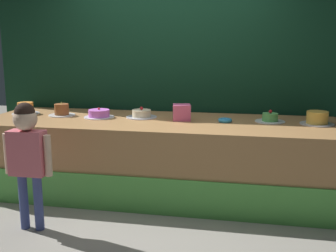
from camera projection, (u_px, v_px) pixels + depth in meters
ground_plane at (147, 213)px, 3.94m from camera, size 12.00×12.00×0.00m
stage_platform at (160, 157)px, 4.42m from camera, size 3.81×1.19×0.81m
curtain_backdrop at (171, 51)px, 4.86m from camera, size 4.43×0.08×3.05m
child_figure at (27, 149)px, 3.47m from camera, size 0.44×0.20×1.14m
pink_box at (182, 112)px, 4.34m from camera, size 0.22×0.20×0.17m
donut at (225, 120)px, 4.24m from camera, size 0.15×0.15×0.04m
cake_far_left at (26, 109)px, 4.73m from camera, size 0.31×0.31×0.14m
cake_left at (62, 111)px, 4.62m from camera, size 0.30×0.30×0.16m
cake_center_left at (99, 114)px, 4.50m from camera, size 0.34×0.34×0.11m
cake_center_right at (142, 114)px, 4.50m from camera, size 0.34×0.34×0.12m
cake_right at (270, 118)px, 4.25m from camera, size 0.31×0.31×0.13m
cake_far_right at (317, 118)px, 4.12m from camera, size 0.34×0.34×0.13m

